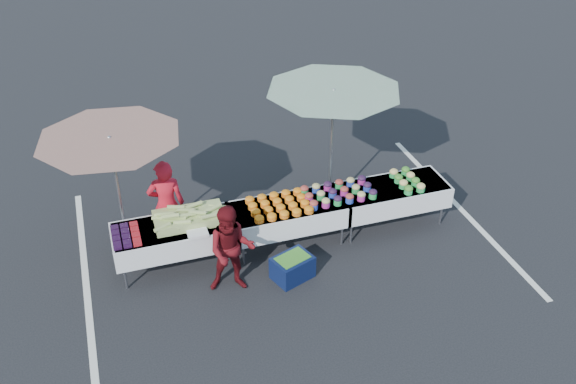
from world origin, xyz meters
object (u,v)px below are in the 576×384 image
object	(u,v)px
table_left	(175,235)
table_right	(391,195)
vendor	(167,205)
storage_bin	(292,267)
umbrella_left	(111,148)
umbrella_right	(333,100)
table_center	(288,214)
customer	(231,250)

from	to	relation	value
table_left	table_right	xyz separation A→B (m)	(3.60, 0.00, 0.00)
table_left	vendor	xyz separation A→B (m)	(-0.01, 0.57, 0.20)
vendor	storage_bin	bearing A→B (deg)	147.44
vendor	table_right	bearing A→B (deg)	179.13
table_right	umbrella_left	distance (m)	4.54
table_right	vendor	bearing A→B (deg)	171.06
table_right	umbrella_right	world-z (taller)	umbrella_right
table_center	table_left	bearing A→B (deg)	180.00
table_left	storage_bin	xyz separation A→B (m)	(1.60, -0.82, -0.39)
umbrella_left	storage_bin	world-z (taller)	umbrella_left
umbrella_left	table_center	bearing A→B (deg)	-11.45
customer	table_center	bearing A→B (deg)	48.52
table_center	table_right	xyz separation A→B (m)	(1.80, 0.00, 0.00)
customer	umbrella_left	xyz separation A→B (m)	(-1.40, 1.27, 1.23)
table_right	umbrella_left	size ratio (longest dim) A/B	0.74
table_right	storage_bin	size ratio (longest dim) A/B	2.70
vendor	table_center	bearing A→B (deg)	170.66
table_right	storage_bin	distance (m)	2.19
table_left	table_center	world-z (taller)	same
customer	storage_bin	world-z (taller)	customer
table_center	table_right	size ratio (longest dim) A/B	1.00
table_center	storage_bin	bearing A→B (deg)	-103.48
table_center	vendor	world-z (taller)	vendor
vendor	customer	bearing A→B (deg)	126.05
table_right	vendor	size ratio (longest dim) A/B	1.19
umbrella_left	storage_bin	xyz separation A→B (m)	(2.30, -1.33, -1.75)
table_left	table_right	distance (m)	3.60
table_center	umbrella_left	bearing A→B (deg)	168.55
vendor	umbrella_left	world-z (taller)	umbrella_left
vendor	umbrella_left	size ratio (longest dim) A/B	0.62
table_center	storage_bin	xyz separation A→B (m)	(-0.20, -0.82, -0.39)
table_right	umbrella_right	distance (m)	1.84
table_left	vendor	distance (m)	0.60
vendor	table_left	bearing A→B (deg)	99.38
customer	table_left	bearing A→B (deg)	146.10
table_right	storage_bin	xyz separation A→B (m)	(-2.00, -0.82, -0.39)
umbrella_right	table_right	bearing A→B (deg)	-45.86
vendor	umbrella_left	bearing A→B (deg)	13.24
table_left	storage_bin	bearing A→B (deg)	-27.04
table_left	table_center	xyz separation A→B (m)	(1.80, 0.00, 0.00)
table_center	vendor	size ratio (longest dim) A/B	1.19
table_right	vendor	xyz separation A→B (m)	(-3.61, 0.57, 0.20)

